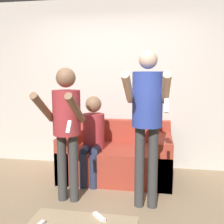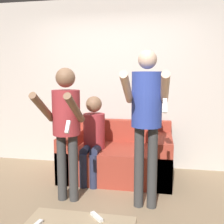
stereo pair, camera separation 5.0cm
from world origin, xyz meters
name	(u,v)px [view 2 (the right image)]	position (x,y,z in m)	size (l,w,h in m)	color
ground_plane	(89,213)	(0.00, 0.00, 0.00)	(14.00, 14.00, 0.00)	#937A5B
wall_back	(115,84)	(0.00, 1.64, 1.35)	(6.40, 0.06, 2.70)	beige
couch	(117,157)	(0.13, 1.13, 0.28)	(1.57, 0.95, 0.79)	#9E3828
person_standing_left	(66,120)	(-0.33, 0.25, 0.98)	(0.44, 0.66, 1.58)	#383838
person_standing_right	(146,111)	(0.59, 0.25, 1.11)	(0.45, 0.73, 1.76)	#383838
person_seated	(93,134)	(-0.18, 0.91, 0.67)	(0.31, 0.53, 1.20)	#282D47
remote_far	(97,217)	(0.25, -0.65, 0.35)	(0.13, 0.13, 0.02)	white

